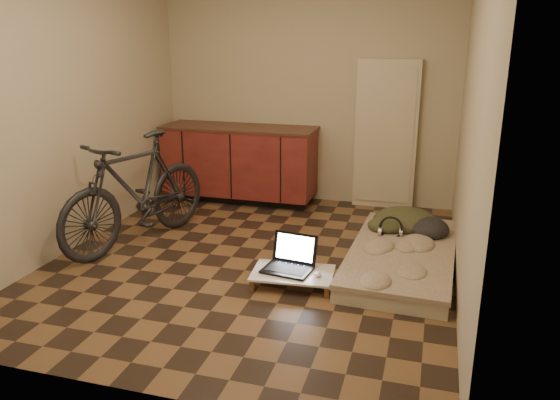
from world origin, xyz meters
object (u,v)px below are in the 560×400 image
(futon, at_px, (402,257))
(laptop, at_px, (290,262))
(bicycle, at_px, (136,185))
(lap_desk, at_px, (293,273))

(futon, xyz_separation_m, laptop, (-0.87, -0.58, 0.08))
(bicycle, distance_m, laptop, 1.73)
(futon, bearing_deg, lap_desk, -139.70)
(bicycle, xyz_separation_m, futon, (2.50, 0.17, -0.51))
(bicycle, height_order, lap_desk, bicycle)
(futon, height_order, lap_desk, futon)
(lap_desk, relative_size, laptop, 1.62)
(bicycle, bearing_deg, futon, 21.81)
(bicycle, bearing_deg, lap_desk, 2.12)
(bicycle, relative_size, laptop, 4.27)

